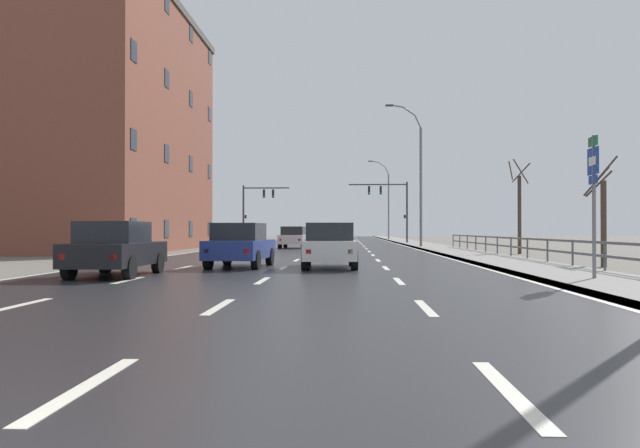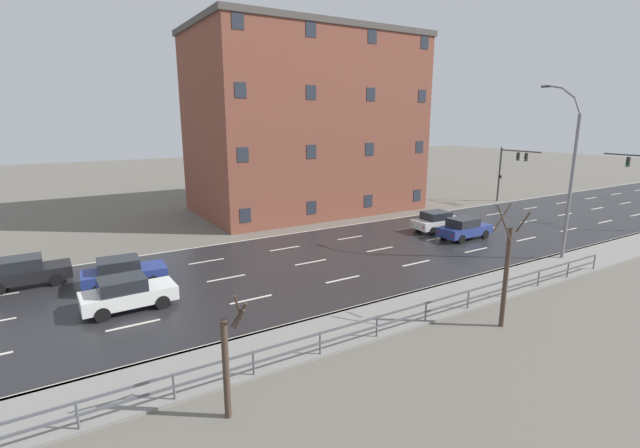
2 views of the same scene
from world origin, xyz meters
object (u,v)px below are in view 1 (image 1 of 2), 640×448
object	(u,v)px
car_far_right	(331,237)
car_far_left	(330,245)
traffic_signal_left	(255,204)
car_near_left	(240,245)
street_lamp_distant	(387,201)
car_mid_centre	(294,237)
highway_sign	(594,188)
car_distant	(116,248)
brick_building	(89,127)
street_lamp_midground	(418,178)
traffic_signal_right	(392,201)

from	to	relation	value
car_far_right	car_far_left	bearing A→B (deg)	-89.65
traffic_signal_left	car_near_left	xyz separation A→B (m)	(5.20, -38.06, -3.07)
street_lamp_distant	car_near_left	size ratio (longest dim) A/B	2.49
car_mid_centre	highway_sign	bearing A→B (deg)	-67.69
car_distant	car_mid_centre	distance (m)	27.31
highway_sign	car_mid_centre	bearing A→B (deg)	109.37
car_mid_centre	brick_building	xyz separation A→B (m)	(-13.27, -4.25, 7.34)
car_far_left	car_distant	size ratio (longest dim) A/B	1.01
traffic_signal_left	highway_sign	bearing A→B (deg)	-70.92
car_mid_centre	brick_building	distance (m)	15.75
highway_sign	brick_building	xyz separation A→B (m)	(-23.33, 24.37, 5.76)
brick_building	highway_sign	bearing A→B (deg)	-46.25
street_lamp_midground	car_near_left	bearing A→B (deg)	-110.39
street_lamp_distant	car_near_left	distance (m)	60.85
street_lamp_distant	car_distant	distance (m)	65.58
car_near_left	car_far_right	bearing A→B (deg)	86.80
street_lamp_midground	car_mid_centre	bearing A→B (deg)	-171.35
car_distant	brick_building	bearing A→B (deg)	114.11
traffic_signal_right	traffic_signal_left	bearing A→B (deg)	179.82
traffic_signal_right	car_mid_centre	world-z (taller)	traffic_signal_right
traffic_signal_right	car_far_left	bearing A→B (deg)	-97.28
traffic_signal_left	brick_building	xyz separation A→B (m)	(-8.16, -19.48, 4.27)
street_lamp_midground	traffic_signal_left	world-z (taller)	street_lamp_midground
traffic_signal_left	brick_building	distance (m)	21.55
car_mid_centre	car_near_left	world-z (taller)	same
highway_sign	traffic_signal_left	xyz separation A→B (m)	(-15.17, 43.85, 1.49)
highway_sign	car_near_left	distance (m)	11.64
car_far_left	car_far_right	distance (m)	23.06
traffic_signal_right	car_far_left	size ratio (longest dim) A/B	1.43
traffic_signal_left	car_far_left	size ratio (longest dim) A/B	1.36
highway_sign	car_far_left	bearing A→B (deg)	140.97
brick_building	street_lamp_midground	bearing A→B (deg)	14.15
traffic_signal_right	car_far_left	distance (m)	38.74
car_far_left	traffic_signal_left	bearing A→B (deg)	100.85
street_lamp_distant	traffic_signal_right	size ratio (longest dim) A/B	1.76
highway_sign	car_distant	distance (m)	12.96
street_lamp_midground	street_lamp_distant	size ratio (longest dim) A/B	1.02
traffic_signal_left	car_near_left	world-z (taller)	traffic_signal_left
street_lamp_midground	car_distant	xyz separation A→B (m)	(-11.81, -28.56, -4.38)
highway_sign	car_distant	bearing A→B (deg)	173.52
street_lamp_distant	traffic_signal_left	size ratio (longest dim) A/B	1.85
car_distant	car_near_left	world-z (taller)	same
car_far_right	brick_building	distance (m)	18.06
car_far_right	brick_building	size ratio (longest dim) A/B	0.20
highway_sign	car_mid_centre	size ratio (longest dim) A/B	0.89
traffic_signal_left	car_far_right	distance (m)	17.42
car_distant	car_mid_centre	world-z (taller)	same
car_far_left	brick_building	world-z (taller)	brick_building
car_distant	car_mid_centre	size ratio (longest dim) A/B	0.98
highway_sign	traffic_signal_left	bearing A→B (deg)	109.08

